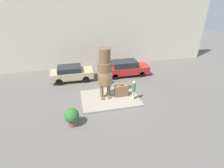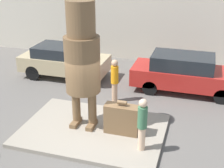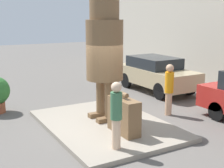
{
  "view_description": "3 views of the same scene",
  "coord_description": "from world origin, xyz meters",
  "px_view_note": "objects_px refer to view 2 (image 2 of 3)",
  "views": [
    {
      "loc": [
        -2.63,
        -12.18,
        7.99
      ],
      "look_at": [
        0.14,
        -0.11,
        1.45
      ],
      "focal_mm": 28.0,
      "sensor_mm": 36.0,
      "label": 1
    },
    {
      "loc": [
        3.24,
        -8.46,
        5.72
      ],
      "look_at": [
        0.64,
        0.11,
        1.8
      ],
      "focal_mm": 50.0,
      "sensor_mm": 36.0,
      "label": 2
    },
    {
      "loc": [
        8.01,
        -4.35,
        3.34
      ],
      "look_at": [
        0.18,
        0.14,
        1.37
      ],
      "focal_mm": 50.0,
      "sensor_mm": 36.0,
      "label": 3
    }
  ],
  "objects_px": {
    "statue_figure": "(82,57)",
    "tourist": "(142,123)",
    "parked_car_tan": "(64,60)",
    "parked_car_red": "(186,73)",
    "giant_suitcase": "(122,119)",
    "worker_hivis": "(115,79)"
  },
  "relations": [
    {
      "from": "tourist",
      "to": "parked_car_red",
      "type": "distance_m",
      "value": 4.97
    },
    {
      "from": "giant_suitcase",
      "to": "parked_car_red",
      "type": "bearing_deg",
      "value": 67.98
    },
    {
      "from": "parked_car_tan",
      "to": "worker_hivis",
      "type": "relative_size",
      "value": 2.33
    },
    {
      "from": "giant_suitcase",
      "to": "parked_car_red",
      "type": "xyz_separation_m",
      "value": [
        1.68,
        4.16,
        0.22
      ]
    },
    {
      "from": "statue_figure",
      "to": "worker_hivis",
      "type": "height_order",
      "value": "statue_figure"
    },
    {
      "from": "giant_suitcase",
      "to": "tourist",
      "type": "bearing_deg",
      "value": -41.83
    },
    {
      "from": "parked_car_tan",
      "to": "worker_hivis",
      "type": "height_order",
      "value": "worker_hivis"
    },
    {
      "from": "statue_figure",
      "to": "tourist",
      "type": "relative_size",
      "value": 2.5
    },
    {
      "from": "statue_figure",
      "to": "giant_suitcase",
      "type": "distance_m",
      "value": 2.38
    },
    {
      "from": "parked_car_tan",
      "to": "parked_car_red",
      "type": "relative_size",
      "value": 0.89
    },
    {
      "from": "tourist",
      "to": "parked_car_tan",
      "type": "xyz_separation_m",
      "value": [
        -4.81,
        4.92,
        -0.22
      ]
    },
    {
      "from": "tourist",
      "to": "parked_car_tan",
      "type": "distance_m",
      "value": 6.89
    },
    {
      "from": "parked_car_tan",
      "to": "worker_hivis",
      "type": "bearing_deg",
      "value": -30.49
    },
    {
      "from": "giant_suitcase",
      "to": "statue_figure",
      "type": "bearing_deg",
      "value": 174.42
    },
    {
      "from": "giant_suitcase",
      "to": "worker_hivis",
      "type": "relative_size",
      "value": 0.66
    },
    {
      "from": "tourist",
      "to": "parked_car_red",
      "type": "xyz_separation_m",
      "value": [
        0.87,
        4.89,
        -0.2
      ]
    },
    {
      "from": "statue_figure",
      "to": "tourist",
      "type": "xyz_separation_m",
      "value": [
        2.16,
        -0.86,
        -1.54
      ]
    },
    {
      "from": "tourist",
      "to": "parked_car_red",
      "type": "relative_size",
      "value": 0.36
    },
    {
      "from": "tourist",
      "to": "parked_car_tan",
      "type": "bearing_deg",
      "value": 134.35
    },
    {
      "from": "giant_suitcase",
      "to": "worker_hivis",
      "type": "bearing_deg",
      "value": 111.56
    },
    {
      "from": "parked_car_red",
      "to": "tourist",
      "type": "bearing_deg",
      "value": -100.11
    },
    {
      "from": "statue_figure",
      "to": "parked_car_red",
      "type": "distance_m",
      "value": 5.34
    }
  ]
}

